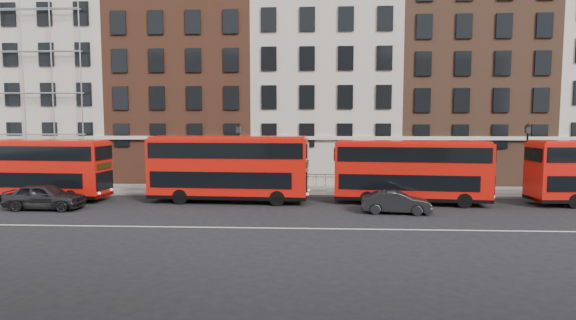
{
  "coord_description": "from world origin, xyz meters",
  "views": [
    {
      "loc": [
        -1.3,
        -25.13,
        5.61
      ],
      "look_at": [
        -2.81,
        5.0,
        3.0
      ],
      "focal_mm": 28.0,
      "sensor_mm": 36.0,
      "label": 1
    }
  ],
  "objects_px": {
    "bus_a": "(35,168)",
    "car_rear": "(45,196)",
    "bus_b": "(228,167)",
    "bus_c": "(410,170)",
    "car_front": "(396,202)"
  },
  "relations": [
    {
      "from": "bus_c",
      "to": "car_front",
      "type": "xyz_separation_m",
      "value": [
        -1.54,
        -3.29,
        -1.62
      ]
    },
    {
      "from": "bus_b",
      "to": "car_rear",
      "type": "xyz_separation_m",
      "value": [
        -11.22,
        -3.19,
        -1.63
      ]
    },
    {
      "from": "bus_c",
      "to": "car_rear",
      "type": "relative_size",
      "value": 2.13
    },
    {
      "from": "bus_a",
      "to": "car_front",
      "type": "height_order",
      "value": "bus_a"
    },
    {
      "from": "bus_c",
      "to": "car_front",
      "type": "distance_m",
      "value": 3.98
    },
    {
      "from": "bus_a",
      "to": "car_rear",
      "type": "distance_m",
      "value": 4.34
    },
    {
      "from": "bus_b",
      "to": "car_rear",
      "type": "relative_size",
      "value": 2.25
    },
    {
      "from": "bus_a",
      "to": "bus_c",
      "type": "bearing_deg",
      "value": 3.75
    },
    {
      "from": "bus_a",
      "to": "bus_c",
      "type": "relative_size",
      "value": 1.0
    },
    {
      "from": "bus_a",
      "to": "bus_b",
      "type": "xyz_separation_m",
      "value": [
        13.76,
        -0.0,
        0.15
      ]
    },
    {
      "from": "bus_a",
      "to": "bus_c",
      "type": "distance_m",
      "value": 26.22
    },
    {
      "from": "bus_b",
      "to": "bus_c",
      "type": "distance_m",
      "value": 12.46
    },
    {
      "from": "bus_a",
      "to": "bus_b",
      "type": "height_order",
      "value": "bus_b"
    },
    {
      "from": "bus_c",
      "to": "car_rear",
      "type": "distance_m",
      "value": 23.93
    },
    {
      "from": "car_rear",
      "to": "car_front",
      "type": "xyz_separation_m",
      "value": [
        22.13,
        -0.1,
        -0.15
      ]
    }
  ]
}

